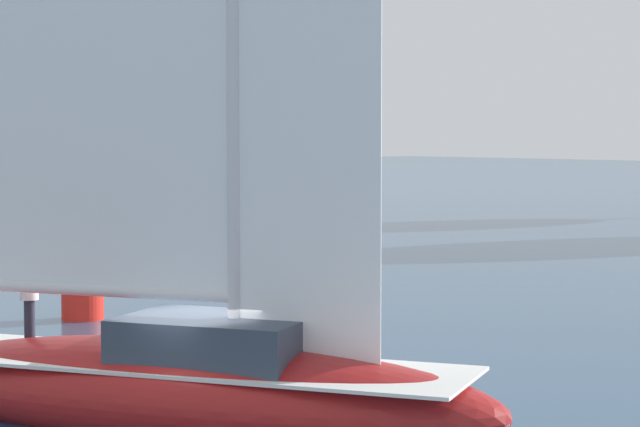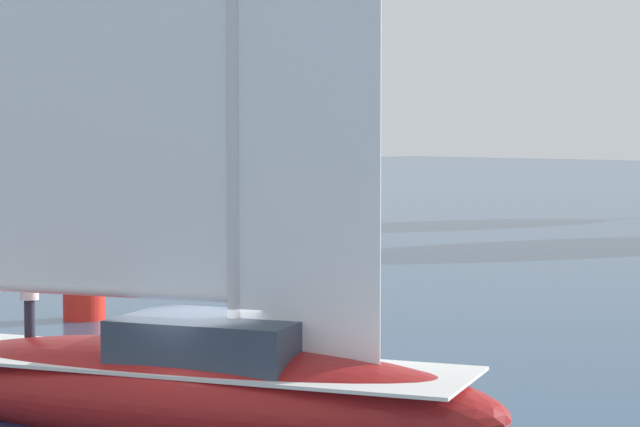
{
  "view_description": "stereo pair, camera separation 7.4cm",
  "coord_description": "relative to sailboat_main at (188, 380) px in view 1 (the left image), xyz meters",
  "views": [
    {
      "loc": [
        17.69,
        -11.88,
        5.45
      ],
      "look_at": [
        0.0,
        3.0,
        3.97
      ],
      "focal_mm": 70.0,
      "sensor_mm": 36.0,
      "label": 1
    },
    {
      "loc": [
        17.73,
        -11.83,
        5.45
      ],
      "look_at": [
        0.0,
        3.0,
        3.97
      ],
      "focal_mm": 70.0,
      "sensor_mm": 36.0,
      "label": 2
    }
  ],
  "objects": [
    {
      "name": "channel_buoy",
      "position": [
        -14.61,
        6.15,
        -0.33
      ],
      "size": [
        1.23,
        1.23,
        2.22
      ],
      "color": "red",
      "rests_on": "ground"
    },
    {
      "name": "sailboat_main",
      "position": [
        0.0,
        0.0,
        0.0
      ],
      "size": [
        11.55,
        8.41,
        15.72
      ],
      "color": "maroon",
      "rests_on": "ground"
    }
  ]
}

